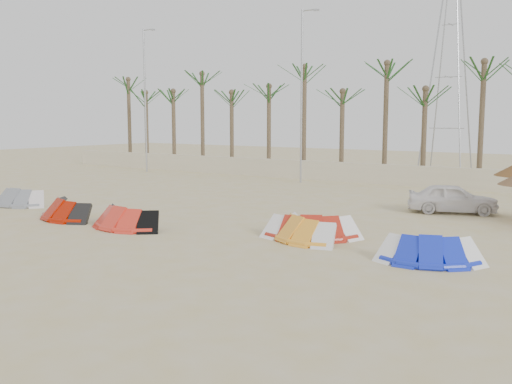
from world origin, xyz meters
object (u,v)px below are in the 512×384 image
Objects in this scene: kite_red_right at (316,225)px; car at (453,198)px; kite_grey at (23,197)px; kite_orange at (306,227)px; kite_red_mid at (131,216)px; kite_blue at (433,248)px; kite_red_left at (72,208)px.

kite_red_right is 8.41m from car.
kite_red_right is at bearing 4.95° from kite_grey.
kite_red_right is at bearing 75.36° from kite_orange.
kite_red_mid is 1.05× the size of kite_blue.
kite_grey is at bearing 173.05° from kite_red_mid.
kite_red_left and kite_red_right have the same top height.
kite_red_right is 1.14× the size of kite_blue.
kite_red_left is at bearing 178.93° from kite_red_mid.
car is at bearing 102.15° from kite_blue.
kite_red_mid is 11.35m from kite_blue.
kite_orange is 8.88m from car.
kite_orange is at bearing 170.80° from kite_blue.
kite_red_left is (4.91, -0.97, 0.00)m from kite_grey.
kite_grey is at bearing 97.74° from car.
kite_red_mid and kite_orange have the same top height.
kite_red_mid is 0.96× the size of kite_orange.
kite_orange is at bearing 15.89° from kite_red_mid.
car is (2.65, 8.48, 0.23)m from kite_orange.
kite_blue is at bearing 4.15° from kite_red_left.
kite_red_mid is 13.94m from car.
kite_grey is 15.16m from kite_orange.
kite_red_right is 1.04× the size of kite_orange.
kite_red_mid is at bearing -174.21° from kite_blue.
car reaches higher than kite_red_left.
kite_red_mid is 0.91× the size of car.
kite_red_left is at bearing -169.86° from kite_orange.
kite_red_right is 0.47m from kite_orange.
kite_orange is at bearing -104.64° from kite_red_right.
kite_grey and kite_red_left have the same top height.
kite_blue is 9.44m from car.
kite_red_mid is at bearing -160.85° from kite_red_right.
kite_orange is (15.14, 0.86, 0.00)m from kite_grey.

